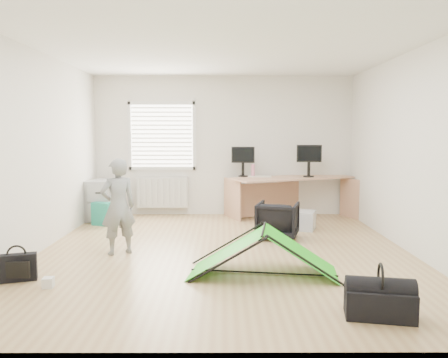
{
  "coord_description": "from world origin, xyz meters",
  "views": [
    {
      "loc": [
        -0.02,
        -5.8,
        1.6
      ],
      "look_at": [
        0.0,
        0.4,
        0.95
      ],
      "focal_mm": 35.0,
      "sensor_mm": 36.0,
      "label": 1
    }
  ],
  "objects_px": {
    "storage_crate": "(298,220)",
    "laptop_bag": "(17,268)",
    "monitor_left": "(243,166)",
    "monitor_right": "(309,165)",
    "thermos": "(253,171)",
    "desk": "(293,198)",
    "person": "(118,207)",
    "filing_cabinet": "(104,200)",
    "office_chair": "(278,220)",
    "kite": "(263,252)",
    "duffel_bag": "(380,303)"
  },
  "relations": [
    {
      "from": "filing_cabinet",
      "to": "duffel_bag",
      "type": "distance_m",
      "value": 5.6
    },
    {
      "from": "desk",
      "to": "person",
      "type": "relative_size",
      "value": 1.81
    },
    {
      "from": "filing_cabinet",
      "to": "monitor_left",
      "type": "bearing_deg",
      "value": 16.29
    },
    {
      "from": "kite",
      "to": "laptop_bag",
      "type": "relative_size",
      "value": 4.19
    },
    {
      "from": "office_chair",
      "to": "laptop_bag",
      "type": "xyz_separation_m",
      "value": [
        -3.07,
        -1.95,
        -0.13
      ]
    },
    {
      "from": "desk",
      "to": "monitor_right",
      "type": "xyz_separation_m",
      "value": [
        0.29,
        0.0,
        0.61
      ]
    },
    {
      "from": "office_chair",
      "to": "kite",
      "type": "relative_size",
      "value": 0.37
    },
    {
      "from": "storage_crate",
      "to": "monitor_left",
      "type": "bearing_deg",
      "value": 131.06
    },
    {
      "from": "desk",
      "to": "person",
      "type": "bearing_deg",
      "value": -161.32
    },
    {
      "from": "monitor_left",
      "to": "thermos",
      "type": "xyz_separation_m",
      "value": [
        0.19,
        -0.04,
        -0.09
      ]
    },
    {
      "from": "monitor_left",
      "to": "laptop_bag",
      "type": "bearing_deg",
      "value": -119.51
    },
    {
      "from": "thermos",
      "to": "person",
      "type": "bearing_deg",
      "value": -128.32
    },
    {
      "from": "monitor_left",
      "to": "kite",
      "type": "xyz_separation_m",
      "value": [
        0.08,
        -3.36,
        -0.73
      ]
    },
    {
      "from": "thermos",
      "to": "laptop_bag",
      "type": "xyz_separation_m",
      "value": [
        -2.8,
        -3.55,
        -0.75
      ]
    },
    {
      "from": "filing_cabinet",
      "to": "duffel_bag",
      "type": "bearing_deg",
      "value": -39.29
    },
    {
      "from": "desk",
      "to": "monitor_right",
      "type": "relative_size",
      "value": 5.0
    },
    {
      "from": "kite",
      "to": "duffel_bag",
      "type": "xyz_separation_m",
      "value": [
        0.9,
        -1.18,
        -0.13
      ]
    },
    {
      "from": "laptop_bag",
      "to": "duffel_bag",
      "type": "bearing_deg",
      "value": -33.13
    },
    {
      "from": "filing_cabinet",
      "to": "thermos",
      "type": "xyz_separation_m",
      "value": [
        2.76,
        0.19,
        0.53
      ]
    },
    {
      "from": "desk",
      "to": "person",
      "type": "distance_m",
      "value": 3.65
    },
    {
      "from": "storage_crate",
      "to": "office_chair",
      "type": "bearing_deg",
      "value": -123.47
    },
    {
      "from": "monitor_left",
      "to": "monitor_right",
      "type": "height_order",
      "value": "monitor_right"
    },
    {
      "from": "office_chair",
      "to": "storage_crate",
      "type": "relative_size",
      "value": 1.11
    },
    {
      "from": "person",
      "to": "monitor_left",
      "type": "bearing_deg",
      "value": -154.45
    },
    {
      "from": "filing_cabinet",
      "to": "thermos",
      "type": "bearing_deg",
      "value": 15.14
    },
    {
      "from": "filing_cabinet",
      "to": "person",
      "type": "relative_size",
      "value": 0.58
    },
    {
      "from": "desk",
      "to": "kite",
      "type": "height_order",
      "value": "desk"
    },
    {
      "from": "desk",
      "to": "office_chair",
      "type": "height_order",
      "value": "desk"
    },
    {
      "from": "monitor_left",
      "to": "desk",
      "type": "bearing_deg",
      "value": 2.29
    },
    {
      "from": "monitor_left",
      "to": "monitor_right",
      "type": "bearing_deg",
      "value": 3.4
    },
    {
      "from": "laptop_bag",
      "to": "monitor_right",
      "type": "bearing_deg",
      "value": 24.2
    },
    {
      "from": "desk",
      "to": "monitor_left",
      "type": "relative_size",
      "value": 5.33
    },
    {
      "from": "monitor_left",
      "to": "storage_crate",
      "type": "xyz_separation_m",
      "value": [
        0.88,
        -1.01,
        -0.84
      ]
    },
    {
      "from": "filing_cabinet",
      "to": "office_chair",
      "type": "xyz_separation_m",
      "value": [
        3.03,
        -1.41,
        -0.09
      ]
    },
    {
      "from": "desk",
      "to": "storage_crate",
      "type": "xyz_separation_m",
      "value": [
        -0.06,
        -0.94,
        -0.24
      ]
    },
    {
      "from": "office_chair",
      "to": "person",
      "type": "height_order",
      "value": "person"
    },
    {
      "from": "desk",
      "to": "duffel_bag",
      "type": "relative_size",
      "value": 3.96
    },
    {
      "from": "storage_crate",
      "to": "filing_cabinet",
      "type": "bearing_deg",
      "value": 167.27
    },
    {
      "from": "filing_cabinet",
      "to": "storage_crate",
      "type": "xyz_separation_m",
      "value": [
        3.45,
        -0.78,
        -0.22
      ]
    },
    {
      "from": "duffel_bag",
      "to": "monitor_right",
      "type": "bearing_deg",
      "value": 97.83
    },
    {
      "from": "filing_cabinet",
      "to": "kite",
      "type": "distance_m",
      "value": 4.1
    },
    {
      "from": "thermos",
      "to": "office_chair",
      "type": "xyz_separation_m",
      "value": [
        0.27,
        -1.6,
        -0.62
      ]
    },
    {
      "from": "person",
      "to": "kite",
      "type": "distance_m",
      "value": 2.07
    },
    {
      "from": "monitor_right",
      "to": "kite",
      "type": "relative_size",
      "value": 0.27
    },
    {
      "from": "laptop_bag",
      "to": "filing_cabinet",
      "type": "bearing_deg",
      "value": 70.93
    },
    {
      "from": "storage_crate",
      "to": "laptop_bag",
      "type": "height_order",
      "value": "storage_crate"
    },
    {
      "from": "monitor_right",
      "to": "laptop_bag",
      "type": "distance_m",
      "value": 5.28
    },
    {
      "from": "office_chair",
      "to": "laptop_bag",
      "type": "distance_m",
      "value": 3.64
    },
    {
      "from": "filing_cabinet",
      "to": "monitor_left",
      "type": "height_order",
      "value": "monitor_left"
    },
    {
      "from": "kite",
      "to": "laptop_bag",
      "type": "distance_m",
      "value": 2.71
    }
  ]
}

